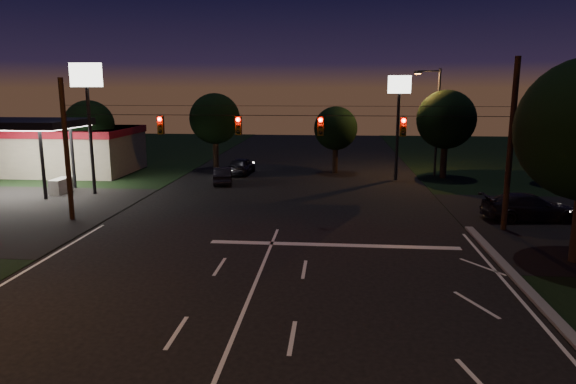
# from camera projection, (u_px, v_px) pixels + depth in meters

# --- Properties ---
(ground) EXTENTS (140.00, 140.00, 0.00)m
(ground) POSITION_uv_depth(u_px,v_px,m) (219.00, 370.00, 13.78)
(ground) COLOR black
(ground) RESTS_ON ground
(stop_bar) EXTENTS (12.00, 0.50, 0.01)m
(stop_bar) POSITION_uv_depth(u_px,v_px,m) (334.00, 245.00, 24.72)
(stop_bar) COLOR silver
(stop_bar) RESTS_ON ground
(utility_pole_right) EXTENTS (0.30, 0.30, 9.00)m
(utility_pole_right) POSITION_uv_depth(u_px,v_px,m) (503.00, 230.00, 27.33)
(utility_pole_right) COLOR black
(utility_pole_right) RESTS_ON ground
(utility_pole_left) EXTENTS (0.28, 0.28, 8.00)m
(utility_pole_left) POSITION_uv_depth(u_px,v_px,m) (73.00, 220.00, 29.50)
(utility_pole_left) COLOR black
(utility_pole_left) RESTS_ON ground
(signal_span) EXTENTS (24.00, 0.40, 1.56)m
(signal_span) POSITION_uv_depth(u_px,v_px,m) (279.00, 125.00, 27.28)
(signal_span) COLOR black
(signal_span) RESTS_ON ground
(gas_station) EXTENTS (14.20, 16.10, 5.25)m
(gas_station) POSITION_uv_depth(u_px,v_px,m) (51.00, 147.00, 44.92)
(gas_station) COLOR gray
(gas_station) RESTS_ON ground
(pole_sign_left_near) EXTENTS (2.20, 0.30, 9.10)m
(pole_sign_left_near) POSITION_uv_depth(u_px,v_px,m) (87.00, 95.00, 35.11)
(pole_sign_left_near) COLOR black
(pole_sign_left_near) RESTS_ON ground
(pole_sign_right) EXTENTS (1.80, 0.30, 8.40)m
(pole_sign_right) POSITION_uv_depth(u_px,v_px,m) (399.00, 103.00, 41.08)
(pole_sign_right) COLOR black
(pole_sign_right) RESTS_ON ground
(street_light_right_far) EXTENTS (2.20, 0.35, 9.00)m
(street_light_right_far) POSITION_uv_depth(u_px,v_px,m) (435.00, 115.00, 42.94)
(street_light_right_far) COLOR black
(street_light_right_far) RESTS_ON ground
(tree_far_a) EXTENTS (4.20, 4.20, 6.42)m
(tree_far_a) POSITION_uv_depth(u_px,v_px,m) (90.00, 126.00, 43.94)
(tree_far_a) COLOR black
(tree_far_a) RESTS_ON ground
(tree_far_b) EXTENTS (4.60, 4.60, 6.98)m
(tree_far_b) POSITION_uv_depth(u_px,v_px,m) (215.00, 119.00, 46.87)
(tree_far_b) COLOR black
(tree_far_b) RESTS_ON ground
(tree_far_c) EXTENTS (3.80, 3.80, 5.86)m
(tree_far_c) POSITION_uv_depth(u_px,v_px,m) (336.00, 129.00, 45.03)
(tree_far_c) COLOR black
(tree_far_c) RESTS_ON ground
(tree_far_d) EXTENTS (4.80, 4.80, 7.30)m
(tree_far_d) POSITION_uv_depth(u_px,v_px,m) (446.00, 120.00, 42.10)
(tree_far_d) COLOR black
(tree_far_d) RESTS_ON ground
(tree_far_e) EXTENTS (4.00, 4.00, 6.18)m
(tree_far_e) POSITION_uv_depth(u_px,v_px,m) (557.00, 132.00, 39.55)
(tree_far_e) COLOR black
(tree_far_e) RESTS_ON ground
(car_oncoming_a) EXTENTS (2.04, 4.43, 1.47)m
(car_oncoming_a) POSITION_uv_depth(u_px,v_px,m) (241.00, 166.00, 44.93)
(car_oncoming_a) COLOR black
(car_oncoming_a) RESTS_ON ground
(car_oncoming_b) EXTENTS (2.10, 4.13, 1.30)m
(car_oncoming_b) POSITION_uv_depth(u_px,v_px,m) (223.00, 175.00, 40.53)
(car_oncoming_b) COLOR black
(car_oncoming_b) RESTS_ON ground
(car_cross) EXTENTS (5.51, 2.70, 1.54)m
(car_cross) POSITION_uv_depth(u_px,v_px,m) (530.00, 207.00, 29.15)
(car_cross) COLOR black
(car_cross) RESTS_ON ground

